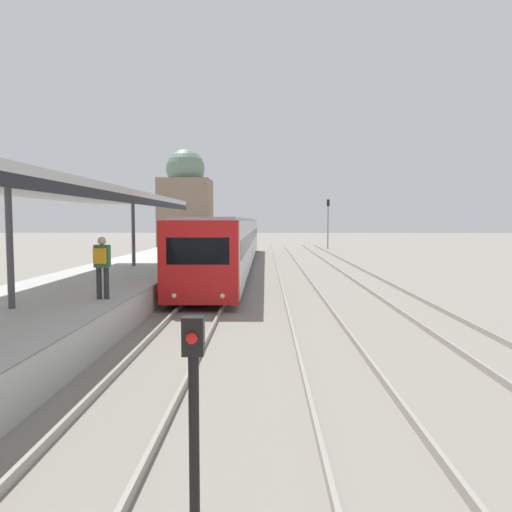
% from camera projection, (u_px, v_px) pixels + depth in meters
% --- Properties ---
extents(platform_canopy, '(4.00, 27.67, 3.06)m').
position_uv_depth(platform_canopy, '(9.00, 184.00, 11.72)').
color(platform_canopy, beige).
rests_on(platform_canopy, station_platform).
extents(person_on_platform, '(0.40, 0.40, 1.66)m').
position_uv_depth(person_on_platform, '(102.00, 262.00, 13.23)').
color(person_on_platform, '#2D2D33').
rests_on(person_on_platform, station_platform).
extents(train_near, '(2.61, 33.58, 3.11)m').
position_uv_depth(train_near, '(233.00, 240.00, 32.67)').
color(train_near, red).
rests_on(train_near, ground_plane).
extents(signal_post_near, '(0.20, 0.21, 2.10)m').
position_uv_depth(signal_post_near, '(194.00, 404.00, 4.63)').
color(signal_post_near, black).
rests_on(signal_post_near, ground_plane).
extents(signal_mast_far, '(0.28, 0.29, 5.18)m').
position_uv_depth(signal_mast_far, '(328.00, 218.00, 52.15)').
color(signal_mast_far, gray).
rests_on(signal_mast_far, ground_plane).
extents(distant_domed_building, '(5.09, 5.09, 10.19)m').
position_uv_depth(distant_domed_building, '(186.00, 203.00, 50.77)').
color(distant_domed_building, '#89705B').
rests_on(distant_domed_building, ground_plane).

